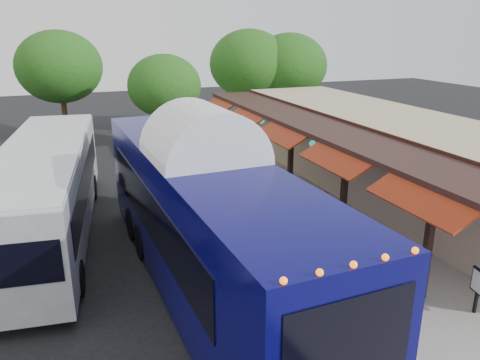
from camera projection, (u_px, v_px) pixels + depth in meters
name	position (u px, v px, depth m)	size (l,w,h in m)	color
ground	(239.00, 262.00, 15.07)	(90.00, 90.00, 0.00)	black
sidewalk	(314.00, 200.00, 20.29)	(10.00, 40.00, 0.15)	#9E9B93
curb	(205.00, 215.00, 18.62)	(0.20, 40.00, 0.16)	gray
station_shelter	(383.00, 153.00, 20.88)	(8.15, 20.00, 3.60)	tan
coach_bus	(205.00, 216.00, 12.83)	(3.35, 13.36, 4.24)	#080753
city_bus	(46.00, 188.00, 16.37)	(4.19, 12.68, 3.34)	gray
ped_a	(294.00, 259.00, 13.27)	(0.58, 0.38, 1.58)	black
ped_b	(219.00, 169.00, 21.39)	(0.87, 0.68, 1.79)	black
ped_c	(247.00, 162.00, 22.10)	(1.14, 0.48, 1.95)	black
ped_d	(261.00, 176.00, 20.20)	(1.22, 0.70, 1.89)	black
sign_board	(479.00, 284.00, 11.88)	(0.16, 0.56, 1.23)	black
tree_left	(164.00, 86.00, 28.45)	(4.47, 4.47, 5.72)	#382314
tree_mid	(249.00, 64.00, 32.82)	(5.59, 5.59, 7.15)	#382314
tree_right	(289.00, 66.00, 33.20)	(5.38, 5.38, 6.89)	#382314
tree_far	(59.00, 67.00, 30.66)	(5.55, 5.55, 7.10)	#382314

